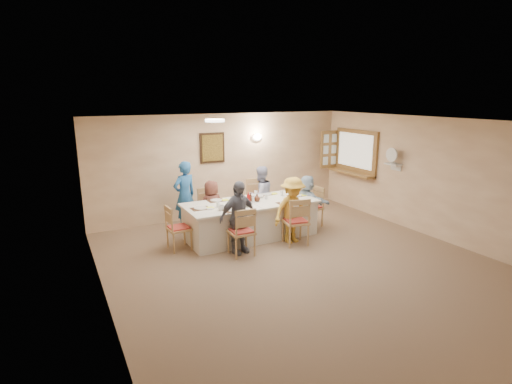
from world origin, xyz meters
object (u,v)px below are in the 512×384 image
chair_front_left (241,231)px  diner_back_right (261,195)px  desk_fan (393,158)px  chair_left_end (179,227)px  diner_front_left (238,217)px  dining_table (251,219)px  diner_back_left (212,206)px  diner_front_right (293,210)px  chair_back_left (210,210)px  chair_back_right (258,201)px  chair_front_right (296,221)px  chair_right_end (311,207)px  diner_right_end (307,201)px  caregiver (185,195)px  condiment_ketchup (248,197)px  serving_hatch (356,152)px

chair_front_left → diner_back_right: size_ratio=0.69×
desk_fan → diner_back_right: size_ratio=0.22×
chair_left_end → diner_front_left: bearing=-129.3°
dining_table → chair_front_left: size_ratio=2.95×
diner_front_left → diner_back_left: bearing=80.2°
chair_front_left → diner_front_right: 1.22m
chair_back_left → chair_back_right: size_ratio=0.92×
chair_back_left → chair_front_right: bearing=-55.9°
chair_left_end → chair_right_end: 3.10m
chair_left_end → diner_front_left: (0.95, -0.68, 0.25)m
chair_front_left → chair_front_right: (1.20, 0.00, 0.02)m
chair_back_left → diner_front_left: (0.00, -1.48, 0.23)m
chair_front_left → chair_front_right: chair_front_right is taller
diner_right_end → diner_front_left: bearing=96.8°
chair_front_right → diner_front_right: (0.00, 0.12, 0.18)m
chair_front_right → caregiver: caregiver is taller
dining_table → chair_front_right: bearing=-53.1°
desk_fan → diner_right_end: (-1.83, 0.68, -0.95)m
dining_table → diner_front_right: bearing=-48.6°
dining_table → condiment_ketchup: (-0.04, 0.03, 0.49)m
desk_fan → dining_table: size_ratio=0.11×
chair_right_end → diner_right_end: (-0.13, 0.00, 0.14)m
serving_hatch → chair_front_left: (-3.96, -1.47, -1.03)m
chair_back_right → diner_back_right: diner_back_right is taller
condiment_ketchup → diner_back_right: bearing=45.6°
dining_table → caregiver: caregiver is taller
diner_right_end → diner_back_left: bearing=59.6°
chair_front_right → caregiver: (-1.65, 1.95, 0.27)m
dining_table → chair_back_left: size_ratio=2.95×
desk_fan → diner_front_right: size_ratio=0.22×
chair_front_left → diner_right_end: diner_right_end is taller
diner_back_left → caregiver: size_ratio=0.75×
desk_fan → diner_front_left: desk_fan is taller
diner_back_right → diner_front_right: bearing=82.9°
dining_table → diner_right_end: size_ratio=2.32×
chair_back_right → diner_back_right: 0.21m
diner_front_right → caregiver: caregiver is taller
chair_back_right → diner_right_end: bearing=-36.9°
serving_hatch → diner_right_end: serving_hatch is taller
chair_front_left → caregiver: (-0.45, 1.95, 0.30)m
serving_hatch → chair_back_right: bearing=177.3°
chair_left_end → caregiver: 1.29m
serving_hatch → diner_back_left: serving_hatch is taller
chair_right_end → caregiver: size_ratio=0.59×
chair_front_right → diner_front_left: (-1.20, 0.12, 0.21)m
diner_back_left → diner_front_right: diner_front_right is taller
chair_right_end → chair_front_left: bearing=-73.4°
chair_front_right → diner_front_right: 0.22m
diner_back_left → condiment_ketchup: 0.91m
chair_back_left → diner_back_left: size_ratio=0.82×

